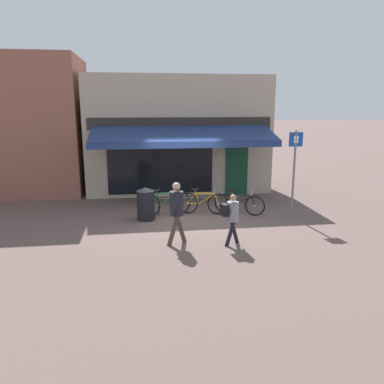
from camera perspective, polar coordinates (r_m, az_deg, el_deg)
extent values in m
plane|color=brown|center=(12.17, -0.73, -3.72)|extent=(160.00, 160.00, 0.00)
cube|color=tan|center=(15.98, -2.26, 8.82)|extent=(7.38, 3.00, 4.67)
cube|color=black|center=(14.55, -4.80, 3.96)|extent=(4.06, 0.04, 2.15)
cube|color=#143D28|center=(15.05, 6.80, 3.54)|extent=(0.90, 0.04, 2.10)
cube|color=#282623|center=(14.45, -1.66, 10.42)|extent=(7.01, 0.06, 0.44)
cube|color=navy|center=(13.57, -1.22, 8.88)|extent=(6.64, 1.86, 0.50)
cube|color=navy|center=(12.68, -0.72, 7.12)|extent=(6.64, 0.03, 0.20)
cylinder|color=#47494F|center=(12.37, 1.85, -0.81)|extent=(3.09, 0.04, 0.04)
cylinder|color=#47494F|center=(12.28, -5.05, -2.28)|extent=(0.04, 0.04, 0.55)
cylinder|color=#47494F|center=(12.77, 8.46, -1.77)|extent=(0.04, 0.04, 0.55)
torus|color=black|center=(12.44, -1.82, -1.60)|extent=(0.76, 0.35, 0.74)
cylinder|color=#9E9EA3|center=(12.44, -1.82, -1.60)|extent=(0.09, 0.09, 0.08)
torus|color=black|center=(12.11, -6.50, -2.09)|extent=(0.76, 0.35, 0.74)
cylinder|color=#9E9EA3|center=(12.11, -6.50, -2.09)|extent=(0.09, 0.09, 0.08)
cylinder|color=#23703D|center=(12.28, -3.62, -1.02)|extent=(0.57, 0.24, 0.39)
cylinder|color=#23703D|center=(12.25, -3.85, -0.14)|extent=(0.64, 0.20, 0.05)
cylinder|color=#23703D|center=(12.18, -5.06, -1.12)|extent=(0.14, 0.08, 0.39)
cylinder|color=#23703D|center=(12.16, -5.66, -2.05)|extent=(0.37, 0.13, 0.05)
cylinder|color=#23703D|center=(12.13, -5.90, -1.16)|extent=(0.31, 0.17, 0.38)
cylinder|color=#23703D|center=(12.40, -2.12, -0.83)|extent=(0.16, 0.06, 0.36)
cylinder|color=#9E9EA3|center=(12.14, -5.39, -0.01)|extent=(0.06, 0.04, 0.11)
cube|color=black|center=(12.13, -5.48, 0.31)|extent=(0.26, 0.17, 0.06)
cylinder|color=#9E9EA3|center=(12.36, -2.45, 0.27)|extent=(0.04, 0.05, 0.14)
cylinder|color=#9E9EA3|center=(12.35, -2.47, 0.60)|extent=(0.16, 0.51, 0.10)
torus|color=black|center=(12.31, 4.01, -1.82)|extent=(0.71, 0.24, 0.72)
cylinder|color=#9E9EA3|center=(12.31, 4.01, -1.82)|extent=(0.08, 0.08, 0.07)
torus|color=black|center=(12.39, -0.71, -1.70)|extent=(0.71, 0.24, 0.72)
cylinder|color=#9E9EA3|center=(12.39, -0.71, -1.70)|extent=(0.08, 0.08, 0.07)
cylinder|color=orange|center=(12.30, 2.22, -1.06)|extent=(0.56, 0.16, 0.38)
cylinder|color=orange|center=(12.26, 2.05, -0.21)|extent=(0.62, 0.19, 0.05)
cylinder|color=orange|center=(12.32, 0.76, -0.98)|extent=(0.12, 0.08, 0.38)
cylinder|color=orange|center=(12.37, 0.11, -1.76)|extent=(0.36, 0.12, 0.05)
cylinder|color=orange|center=(12.34, -0.06, -0.92)|extent=(0.31, 0.10, 0.37)
cylinder|color=orange|center=(12.28, 3.76, -1.06)|extent=(0.15, 0.08, 0.35)
cylinder|color=#9E9EA3|center=(12.28, 0.52, 0.10)|extent=(0.06, 0.04, 0.11)
cube|color=black|center=(12.27, 0.45, 0.42)|extent=(0.26, 0.16, 0.05)
cylinder|color=#9E9EA3|center=(12.23, 3.51, 0.04)|extent=(0.03, 0.04, 0.14)
cylinder|color=#9E9EA3|center=(12.22, 3.52, 0.36)|extent=(0.15, 0.51, 0.04)
torus|color=black|center=(12.31, 9.54, -2.10)|extent=(0.63, 0.38, 0.67)
cylinder|color=#9E9EA3|center=(12.31, 9.54, -2.10)|extent=(0.09, 0.09, 0.07)
torus|color=black|center=(12.51, 4.94, -1.71)|extent=(0.63, 0.38, 0.67)
cylinder|color=#9E9EA3|center=(12.51, 4.94, -1.71)|extent=(0.09, 0.09, 0.07)
cylinder|color=black|center=(12.33, 7.79, -1.30)|extent=(0.51, 0.31, 0.36)
cylinder|color=black|center=(12.29, 7.63, -0.52)|extent=(0.57, 0.32, 0.05)
cylinder|color=black|center=(12.39, 6.37, -1.15)|extent=(0.12, 0.06, 0.35)
cylinder|color=black|center=(12.47, 5.73, -1.82)|extent=(0.33, 0.19, 0.05)
cylinder|color=black|center=(12.43, 5.56, -1.05)|extent=(0.28, 0.19, 0.35)
cylinder|color=black|center=(12.27, 9.30, -1.38)|extent=(0.15, 0.08, 0.32)
cylinder|color=#9E9EA3|center=(12.34, 6.14, -0.15)|extent=(0.06, 0.04, 0.11)
cube|color=black|center=(12.33, 6.07, 0.17)|extent=(0.26, 0.20, 0.06)
cylinder|color=#9E9EA3|center=(12.21, 9.07, -0.35)|extent=(0.04, 0.04, 0.14)
cylinder|color=#9E9EA3|center=(12.20, 9.08, -0.04)|extent=(0.26, 0.47, 0.05)
cylinder|color=#47382D|center=(9.83, -1.80, -5.48)|extent=(0.35, 0.15, 0.81)
cylinder|color=#47382D|center=(9.60, -2.88, -5.94)|extent=(0.35, 0.15, 0.81)
cylinder|color=black|center=(9.51, -2.37, -1.74)|extent=(0.39, 0.39, 0.61)
sphere|color=tan|center=(9.41, -2.40, 0.86)|extent=(0.20, 0.20, 0.20)
cylinder|color=black|center=(9.30, -2.66, -2.09)|extent=(0.29, 0.19, 0.55)
cylinder|color=black|center=(9.69, -2.33, -0.60)|extent=(0.22, 0.20, 0.28)
cylinder|color=tan|center=(9.67, -2.15, -0.13)|extent=(0.14, 0.20, 0.42)
cube|color=black|center=(9.58, -2.23, 0.95)|extent=(0.03, 0.07, 0.14)
cylinder|color=black|center=(9.84, 6.45, -5.97)|extent=(0.29, 0.14, 0.66)
cylinder|color=black|center=(9.63, 5.83, -6.40)|extent=(0.29, 0.14, 0.66)
cylinder|color=gray|center=(9.56, 6.23, -2.97)|extent=(0.35, 0.35, 0.50)
sphere|color=#A87A5B|center=(9.47, 6.28, -0.87)|extent=(0.17, 0.17, 0.17)
cylinder|color=gray|center=(9.38, 6.23, -3.29)|extent=(0.24, 0.17, 0.45)
cylinder|color=gray|center=(9.74, 6.23, -2.67)|extent=(0.24, 0.17, 0.45)
cube|color=black|center=(9.46, 5.00, -2.73)|extent=(0.18, 0.28, 0.30)
cylinder|color=black|center=(11.78, -7.05, -2.03)|extent=(0.55, 0.55, 0.93)
cone|color=#33353A|center=(11.66, -7.12, 0.44)|extent=(0.56, 0.56, 0.11)
cylinder|color=slate|center=(12.20, 15.23, 2.56)|extent=(0.07, 0.07, 2.77)
cube|color=#14429E|center=(12.05, 15.56, 7.73)|extent=(0.44, 0.02, 0.44)
cube|color=white|center=(12.04, 15.59, 7.73)|extent=(0.14, 0.01, 0.22)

